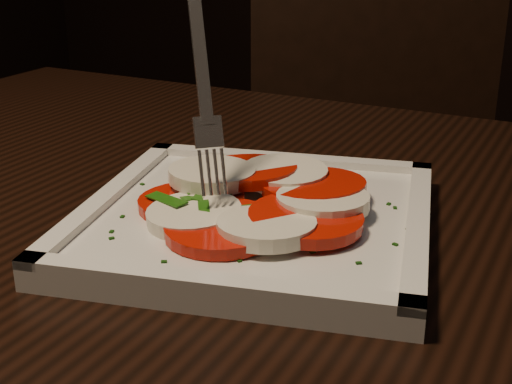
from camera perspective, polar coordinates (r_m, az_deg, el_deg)
table at (r=0.53m, az=4.58°, el=-14.83°), size 1.24×0.87×0.75m
chair at (r=1.21m, az=9.51°, el=0.23°), size 0.55×0.55×0.93m
plate at (r=0.51m, az=0.00°, el=-2.37°), size 0.28×0.28×0.01m
caprese_salad at (r=0.50m, az=-0.02°, el=-0.55°), size 0.21×0.18×0.02m
fork at (r=0.50m, az=-4.62°, el=10.18°), size 0.07×0.07×0.16m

